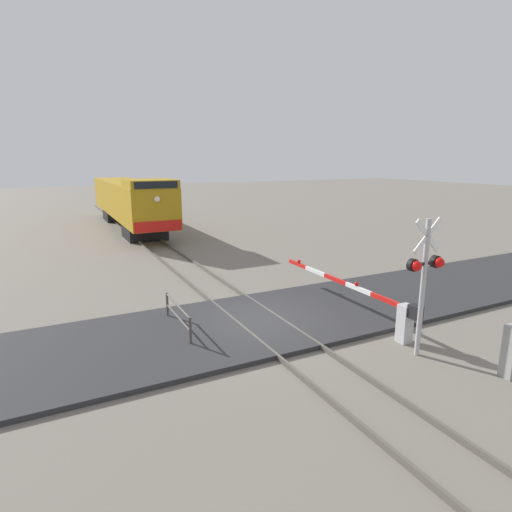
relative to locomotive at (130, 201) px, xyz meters
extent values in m
plane|color=slate|center=(0.00, -22.04, -2.18)|extent=(160.00, 160.00, 0.00)
cube|color=#59544C|center=(-0.72, -22.04, -2.10)|extent=(0.08, 80.00, 0.15)
cube|color=#59544C|center=(0.72, -22.04, -2.10)|extent=(0.08, 80.00, 0.15)
cube|color=#2D2D30|center=(0.00, -22.04, -2.10)|extent=(36.00, 5.10, 0.15)
cube|color=black|center=(0.00, -4.75, -1.65)|extent=(2.55, 3.20, 1.05)
cube|color=black|center=(0.00, 5.21, -1.65)|extent=(2.55, 3.20, 1.05)
cube|color=#B28414|center=(0.00, 0.23, 0.15)|extent=(3.00, 18.11, 2.55)
cube|color=#B28414|center=(0.00, -7.25, 1.68)|extent=(2.94, 3.14, 0.51)
cube|color=black|center=(0.00, -8.85, 1.68)|extent=(2.55, 0.06, 0.41)
cube|color=red|center=(0.00, -8.86, -0.78)|extent=(2.85, 0.08, 0.64)
sphere|color=#F2EACC|center=(0.00, -8.87, 0.85)|extent=(0.36, 0.36, 0.36)
cylinder|color=#ADADB2|center=(2.90, -26.05, -0.26)|extent=(0.14, 0.14, 3.83)
cube|color=white|center=(2.90, -26.05, 1.21)|extent=(0.95, 0.04, 0.95)
cube|color=white|center=(2.90, -26.05, 1.21)|extent=(0.95, 0.04, 0.95)
cube|color=black|center=(2.90, -26.05, 0.46)|extent=(1.04, 0.08, 0.08)
sphere|color=red|center=(2.48, -26.15, 0.46)|extent=(0.28, 0.28, 0.28)
sphere|color=red|center=(3.32, -26.15, 0.46)|extent=(0.28, 0.28, 0.28)
cylinder|color=black|center=(2.48, -26.03, 0.46)|extent=(0.34, 0.14, 0.34)
cylinder|color=black|center=(3.32, -26.03, 0.46)|extent=(0.34, 0.14, 0.34)
cube|color=silver|center=(3.20, -25.26, -1.59)|extent=(0.36, 0.36, 1.17)
cube|color=black|center=(3.20, -25.61, -1.11)|extent=(0.28, 0.36, 0.40)
cube|color=red|center=(3.20, -24.43, -1.11)|extent=(0.10, 1.27, 0.14)
cube|color=white|center=(3.20, -23.16, -1.11)|extent=(0.10, 1.27, 0.14)
cube|color=red|center=(3.20, -21.89, -1.11)|extent=(0.10, 1.27, 0.14)
cube|color=white|center=(3.20, -20.62, -1.11)|extent=(0.10, 1.27, 0.14)
cube|color=red|center=(3.20, -19.36, -1.11)|extent=(0.10, 1.27, 0.14)
sphere|color=red|center=(3.20, -23.04, -0.97)|extent=(0.14, 0.14, 0.14)
sphere|color=red|center=(3.20, -19.43, -0.97)|extent=(0.14, 0.14, 0.14)
cylinder|color=#4C4742|center=(-2.61, -22.79, -1.70)|extent=(0.08, 0.08, 0.95)
cylinder|color=#4C4742|center=(-2.61, -20.32, -1.70)|extent=(0.08, 0.08, 0.95)
cylinder|color=#4C4742|center=(-2.61, -21.56, -1.27)|extent=(0.06, 2.47, 0.06)
cylinder|color=#4C4742|center=(-2.61, -21.56, -1.65)|extent=(0.06, 2.47, 0.06)
camera|label=1|loc=(-5.98, -33.65, 3.17)|focal=29.40mm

